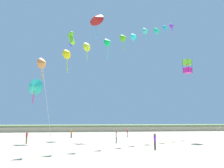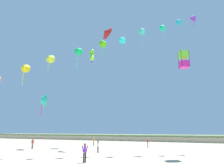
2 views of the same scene
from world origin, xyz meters
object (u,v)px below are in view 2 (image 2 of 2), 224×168
Objects in this scene: person_far_left at (98,146)px; large_kite_low_lead at (184,60)px; person_near_right at (33,143)px; person_far_right at (148,142)px; large_kite_high_solo at (106,32)px; person_near_left at (85,151)px; large_kite_mid_trail at (92,55)px; person_mid_center at (94,141)px; large_kite_outer_drift at (42,100)px.

person_far_left is 0.72× the size of large_kite_low_lead.
person_far_right reaches higher than person_near_right.
person_far_left is 0.31× the size of large_kite_high_solo.
person_near_right is 11.97m from person_far_left.
large_kite_low_lead is at bearing -23.53° from large_kite_high_solo.
large_kite_high_solo reaches higher than large_kite_low_lead.
large_kite_mid_trail reaches higher than person_near_left.
large_kite_low_lead is 20.90m from large_kite_mid_trail.
large_kite_mid_trail is (-0.40, -0.72, 16.87)m from person_mid_center.
person_far_right is at bearing 128.12° from large_kite_low_lead.
person_near_left is 8.31m from person_far_left.
large_kite_outer_drift is (-9.02, -5.62, -13.14)m from large_kite_high_solo.
large_kite_high_solo is at bearing 110.17° from person_near_left.
large_kite_low_lead reaches higher than person_mid_center.
person_far_right is at bearing 31.14° from large_kite_outer_drift.
large_kite_outer_drift reaches higher than person_far_left.
large_kite_high_solo is at bearing -150.01° from person_far_right.
large_kite_high_solo reaches higher than person_far_right.
person_far_right is 19.11m from large_kite_outer_drift.
person_far_left is at bearing -6.43° from large_kite_outer_drift.
large_kite_high_solo is at bearing 31.92° from large_kite_outer_drift.
large_kite_outer_drift reaches higher than person_far_right.
large_kite_low_lead reaches higher than person_far_right.
large_kite_high_solo reaches higher than large_kite_outer_drift.
person_near_right is 0.73× the size of large_kite_low_lead.
person_near_left is 0.47× the size of large_kite_outer_drift.
large_kite_outer_drift is at bearing 60.71° from person_near_right.
large_kite_high_solo reaches higher than person_mid_center.
person_mid_center is 16.89m from large_kite_mid_trail.
large_kite_high_solo is at bearing 156.47° from large_kite_low_lead.
person_far_right is at bearing 3.65° from person_mid_center.
large_kite_outer_drift is at bearing -148.86° from person_far_right.
large_kite_outer_drift is (-5.14, -8.58, 6.87)m from person_mid_center.
person_near_right is at bearing -120.93° from large_kite_mid_trail.
large_kite_high_solo reaches higher than person_near_right.
large_kite_low_lead is at bearing -26.91° from person_mid_center.
person_near_left is 1.10× the size of person_far_left.
person_far_left is at bearing -57.26° from person_mid_center.
large_kite_mid_trail reaches higher than large_kite_outer_drift.
large_kite_mid_trail is at bearing -172.60° from person_far_right.
large_kite_mid_trail reaches higher than person_near_right.
person_near_left is at bearing -62.28° from person_mid_center.
person_near_left is 0.79× the size of large_kite_low_lead.
person_near_right is at bearing 151.04° from person_near_left.
person_near_left is at bearing -32.18° from large_kite_outer_drift.
large_kite_low_lead is 17.85m from large_kite_high_solo.
person_near_left reaches higher than person_near_right.
large_kite_outer_drift reaches higher than person_near_left.
person_far_right is 0.75× the size of large_kite_low_lead.
large_kite_outer_drift reaches higher than person_mid_center.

